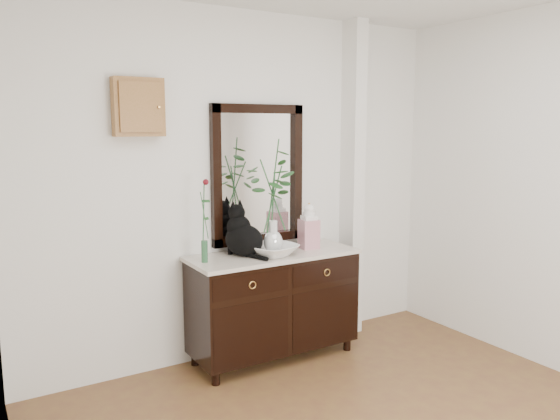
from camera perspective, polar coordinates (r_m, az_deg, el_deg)
wall_back at (r=4.31m, az=-3.55°, el=2.47°), size 3.60×0.04×2.70m
pilaster at (r=4.79m, az=7.56°, el=3.04°), size 0.12×0.20×2.70m
sideboard at (r=4.33m, az=-0.69°, el=-9.36°), size 1.33×0.52×0.82m
wall_mirror at (r=4.34m, az=-2.31°, el=3.71°), size 0.80×0.06×1.10m
key_cabinet at (r=3.93m, az=-14.58°, el=10.36°), size 0.35×0.10×0.40m
cat at (r=4.12m, az=-3.80°, el=-2.08°), size 0.37×0.41×0.40m
lotus_bowl at (r=4.13m, az=-0.73°, el=-4.21°), size 0.43×0.43×0.09m
vase_branches at (r=4.06m, az=-0.74°, el=1.47°), size 0.48×0.48×0.87m
bud_vase_rose at (r=3.92m, az=-7.96°, el=-1.08°), size 0.08×0.08×0.61m
ginger_jar at (r=4.36m, az=3.04°, el=-1.63°), size 0.16×0.16×0.37m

